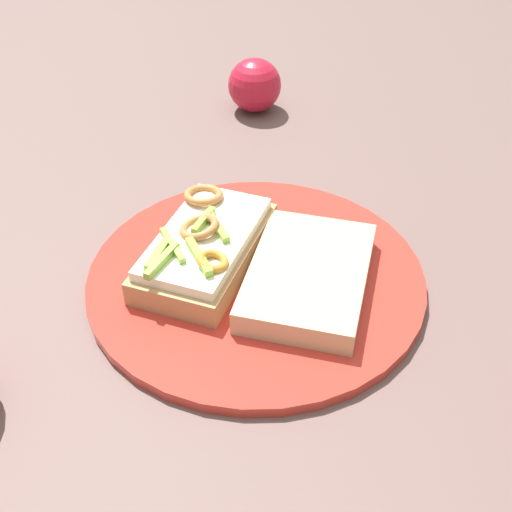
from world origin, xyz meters
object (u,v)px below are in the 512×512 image
(sandwich, at_px, (205,246))
(apple_1, at_px, (255,85))
(bread_slice_side, at_px, (308,276))
(plate, at_px, (256,277))

(sandwich, relative_size, apple_1, 2.55)
(bread_slice_side, distance_m, apple_1, 0.36)
(plate, height_order, apple_1, apple_1)
(sandwich, relative_size, bread_slice_side, 1.17)
(plate, relative_size, sandwich, 1.74)
(plate, distance_m, apple_1, 0.34)
(sandwich, xyz_separation_m, bread_slice_side, (0.06, 0.08, -0.01))
(plate, distance_m, bread_slice_side, 0.05)
(bread_slice_side, relative_size, apple_1, 2.18)
(bread_slice_side, bearing_deg, apple_1, 21.93)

